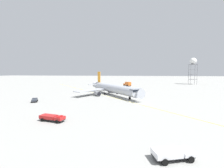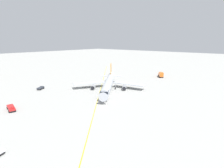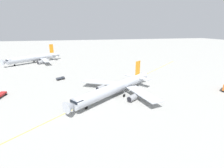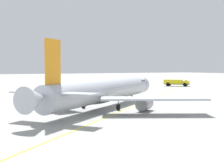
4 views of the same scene
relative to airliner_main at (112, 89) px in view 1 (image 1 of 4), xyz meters
name	(u,v)px [view 1 (image 1 of 4)]	position (x,y,z in m)	size (l,w,h in m)	color
ground_plane	(110,95)	(0.65, -0.99, -2.90)	(600.00, 600.00, 0.00)	#9E9E99
airliner_main	(112,89)	(0.00, 0.00, 0.00)	(35.73, 29.93, 10.71)	#B2B7C1
baggage_truck_truck	(35,100)	(20.59, -25.44, -2.19)	(4.23, 3.26, 1.22)	#232326
catering_truck_truck	(128,84)	(-44.57, 5.62, -1.24)	(7.46, 6.07, 3.10)	#232326
ops_pickup_truck	(52,118)	(40.68, -8.15, -2.09)	(3.19, 6.01, 1.41)	#232326
pushback_tug_truck	(172,153)	(53.20, 14.31, -2.09)	(3.56, 5.44, 1.30)	#232326
radar_tower	(193,63)	(-68.62, 59.19, 15.20)	(5.87, 5.87, 21.99)	slate
taxiway_centreline	(101,94)	(-0.45, -5.45, -2.90)	(117.55, 97.32, 0.01)	yellow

